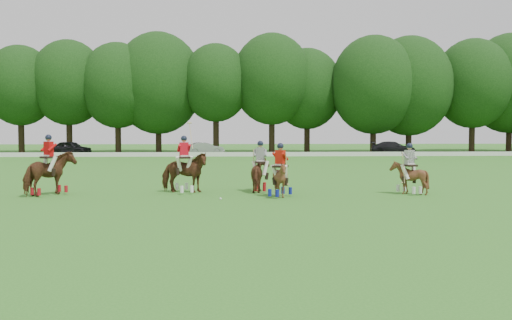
{
  "coord_description": "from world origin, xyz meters",
  "views": [
    {
      "loc": [
        1.22,
        -19.79,
        2.66
      ],
      "look_at": [
        2.46,
        4.2,
        1.4
      ],
      "focal_mm": 40.0,
      "sensor_mm": 36.0,
      "label": 1
    }
  ],
  "objects_px": {
    "polo_red_b": "(184,172)",
    "polo_ball": "(221,199)",
    "car_left": "(71,148)",
    "polo_red_a": "(49,173)",
    "car_right": "(393,148)",
    "car_mid": "(205,148)",
    "polo_stripe_b": "(409,176)",
    "polo_stripe_a": "(260,174)",
    "polo_red_c": "(280,178)"
  },
  "relations": [
    {
      "from": "car_mid",
      "to": "polo_ball",
      "type": "bearing_deg",
      "value": 168.18
    },
    {
      "from": "polo_red_b",
      "to": "polo_ball",
      "type": "xyz_separation_m",
      "value": [
        1.57,
        -2.56,
        -0.84
      ]
    },
    {
      "from": "car_mid",
      "to": "car_right",
      "type": "distance_m",
      "value": 20.88
    },
    {
      "from": "polo_red_b",
      "to": "polo_red_a",
      "type": "bearing_deg",
      "value": -172.98
    },
    {
      "from": "car_mid",
      "to": "polo_stripe_b",
      "type": "distance_m",
      "value": 40.36
    },
    {
      "from": "polo_red_b",
      "to": "polo_red_c",
      "type": "relative_size",
      "value": 1.38
    },
    {
      "from": "car_mid",
      "to": "polo_red_a",
      "type": "xyz_separation_m",
      "value": [
        -4.85,
        -38.76,
        0.24
      ]
    },
    {
      "from": "car_mid",
      "to": "polo_stripe_a",
      "type": "distance_m",
      "value": 38.04
    },
    {
      "from": "car_right",
      "to": "polo_stripe_b",
      "type": "height_order",
      "value": "polo_stripe_b"
    },
    {
      "from": "polo_red_a",
      "to": "polo_stripe_a",
      "type": "relative_size",
      "value": 1.13
    },
    {
      "from": "polo_red_b",
      "to": "polo_stripe_a",
      "type": "distance_m",
      "value": 3.26
    },
    {
      "from": "polo_stripe_a",
      "to": "polo_red_a",
      "type": "bearing_deg",
      "value": -173.98
    },
    {
      "from": "polo_ball",
      "to": "polo_red_a",
      "type": "bearing_deg",
      "value": 164.9
    },
    {
      "from": "polo_red_b",
      "to": "polo_ball",
      "type": "height_order",
      "value": "polo_red_b"
    },
    {
      "from": "polo_stripe_a",
      "to": "polo_stripe_b",
      "type": "relative_size",
      "value": 1.04
    },
    {
      "from": "car_right",
      "to": "polo_red_a",
      "type": "bearing_deg",
      "value": 164.32
    },
    {
      "from": "polo_red_b",
      "to": "polo_ball",
      "type": "distance_m",
      "value": 3.11
    },
    {
      "from": "car_left",
      "to": "polo_red_c",
      "type": "relative_size",
      "value": 2.06
    },
    {
      "from": "polo_red_c",
      "to": "polo_stripe_a",
      "type": "xyz_separation_m",
      "value": [
        -0.67,
        2.03,
        0.03
      ]
    },
    {
      "from": "car_mid",
      "to": "polo_red_a",
      "type": "bearing_deg",
      "value": 158.03
    },
    {
      "from": "polo_red_b",
      "to": "polo_red_c",
      "type": "bearing_deg",
      "value": -24.39
    },
    {
      "from": "polo_ball",
      "to": "car_right",
      "type": "bearing_deg",
      "value": 65.25
    },
    {
      "from": "polo_stripe_b",
      "to": "car_left",
      "type": "bearing_deg",
      "value": 121.86
    },
    {
      "from": "car_left",
      "to": "polo_ball",
      "type": "xyz_separation_m",
      "value": [
        16.53,
        -40.65,
        -0.71
      ]
    },
    {
      "from": "car_left",
      "to": "polo_red_a",
      "type": "distance_m",
      "value": 39.92
    },
    {
      "from": "polo_red_a",
      "to": "polo_red_b",
      "type": "bearing_deg",
      "value": 7.02
    },
    {
      "from": "car_right",
      "to": "polo_red_a",
      "type": "height_order",
      "value": "polo_red_a"
    },
    {
      "from": "polo_red_a",
      "to": "car_left",
      "type": "bearing_deg",
      "value": 103.81
    },
    {
      "from": "car_right",
      "to": "polo_stripe_a",
      "type": "height_order",
      "value": "polo_stripe_a"
    },
    {
      "from": "polo_red_a",
      "to": "polo_stripe_b",
      "type": "height_order",
      "value": "polo_red_a"
    },
    {
      "from": "polo_red_b",
      "to": "car_mid",
      "type": "bearing_deg",
      "value": 90.86
    },
    {
      "from": "car_right",
      "to": "polo_ball",
      "type": "bearing_deg",
      "value": 173.15
    },
    {
      "from": "car_left",
      "to": "polo_ball",
      "type": "bearing_deg",
      "value": -139.05
    },
    {
      "from": "polo_stripe_a",
      "to": "polo_ball",
      "type": "relative_size",
      "value": 24.44
    },
    {
      "from": "polo_red_c",
      "to": "car_left",
      "type": "bearing_deg",
      "value": 115.34
    },
    {
      "from": "car_mid",
      "to": "polo_red_c",
      "type": "height_order",
      "value": "polo_red_c"
    },
    {
      "from": "car_left",
      "to": "polo_red_a",
      "type": "bearing_deg",
      "value": -147.36
    },
    {
      "from": "polo_stripe_a",
      "to": "polo_ball",
      "type": "xyz_separation_m",
      "value": [
        -1.68,
        -2.8,
        -0.74
      ]
    },
    {
      "from": "polo_red_b",
      "to": "polo_stripe_b",
      "type": "xyz_separation_m",
      "value": [
        9.36,
        -1.03,
        -0.14
      ]
    },
    {
      "from": "car_right",
      "to": "polo_red_c",
      "type": "xyz_separation_m",
      "value": [
        -16.38,
        -39.87,
        0.05
      ]
    },
    {
      "from": "polo_red_a",
      "to": "polo_red_c",
      "type": "distance_m",
      "value": 9.42
    },
    {
      "from": "polo_red_b",
      "to": "polo_stripe_b",
      "type": "bearing_deg",
      "value": -6.28
    },
    {
      "from": "car_left",
      "to": "polo_stripe_b",
      "type": "distance_m",
      "value": 46.06
    },
    {
      "from": "polo_red_a",
      "to": "car_mid",
      "type": "bearing_deg",
      "value": 82.86
    },
    {
      "from": "car_left",
      "to": "car_right",
      "type": "bearing_deg",
      "value": -71.18
    },
    {
      "from": "car_mid",
      "to": "polo_red_b",
      "type": "bearing_deg",
      "value": 166.03
    },
    {
      "from": "polo_red_a",
      "to": "polo_red_b",
      "type": "height_order",
      "value": "polo_red_b"
    },
    {
      "from": "polo_stripe_a",
      "to": "polo_red_c",
      "type": "bearing_deg",
      "value": -71.68
    },
    {
      "from": "car_mid",
      "to": "polo_red_b",
      "type": "distance_m",
      "value": 38.1
    },
    {
      "from": "car_mid",
      "to": "polo_stripe_b",
      "type": "height_order",
      "value": "polo_stripe_b"
    }
  ]
}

